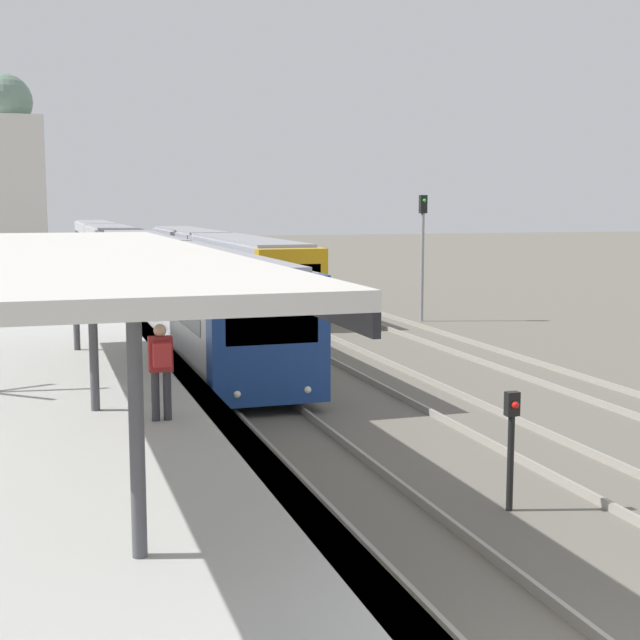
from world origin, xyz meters
The scene contains 7 objects.
platform_canopy centered at (-3.76, 9.93, 3.67)m, with size 4.00×17.51×2.91m.
person_on_platform centered at (-2.77, 8.79, 1.87)m, with size 0.40×0.40×1.66m.
train_near centered at (0.00, 43.94, 1.75)m, with size 2.62×63.99×3.16m.
train_far centered at (4.03, 39.21, 1.71)m, with size 2.58×29.89×3.09m.
signal_post_near centered at (1.89, 5.22, 1.13)m, with size 0.20×0.21×1.81m.
signal_mast_far centered at (9.60, 25.56, 3.09)m, with size 0.28×0.29×4.90m.
distant_domed_building centered at (-6.00, 47.02, 5.53)m, with size 4.00×4.00×11.69m.
Camera 1 is at (-4.73, -6.16, 4.56)m, focal length 50.00 mm.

